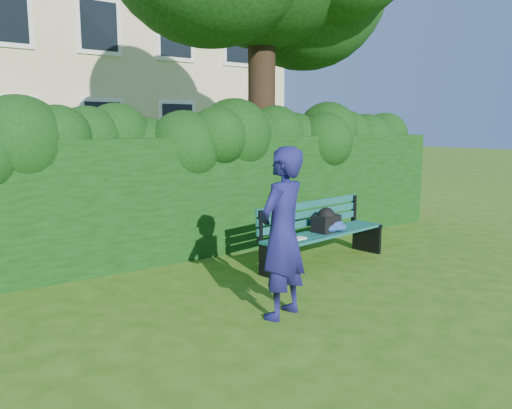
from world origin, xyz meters
TOP-DOWN VIEW (x-y plane):
  - ground at (0.00, 0.00)m, footprint 80.00×80.00m
  - apartment_building at (-0.00, 13.99)m, footprint 16.00×8.08m
  - hedge at (0.00, 2.20)m, footprint 10.00×1.00m
  - park_bench at (1.14, 0.51)m, footprint 2.26×0.86m
  - man_reading at (-0.64, -0.76)m, footprint 0.75×0.61m

SIDE VIEW (x-z plane):
  - ground at x=0.00m, z-range 0.00..0.00m
  - park_bench at x=1.14m, z-range 0.06..0.95m
  - man_reading at x=-0.64m, z-range 0.00..1.77m
  - hedge at x=0.00m, z-range 0.00..1.80m
  - apartment_building at x=0.00m, z-range 0.00..12.00m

